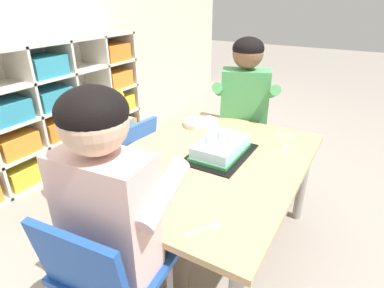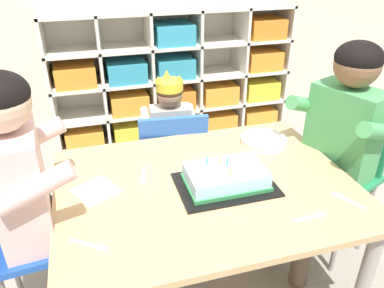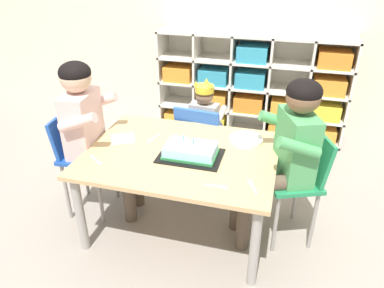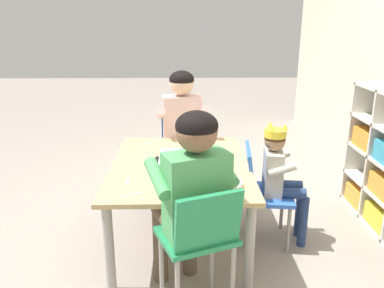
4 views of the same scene
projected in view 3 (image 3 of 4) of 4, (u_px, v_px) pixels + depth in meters
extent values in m
plane|color=gray|center=(182.00, 223.00, 2.50)|extent=(16.00, 16.00, 0.00)
cube|color=silver|center=(253.00, 81.00, 3.63)|extent=(1.78, 0.01, 0.98)
cube|color=silver|center=(164.00, 78.00, 3.70)|extent=(0.02, 0.33, 0.98)
cube|color=silver|center=(197.00, 81.00, 3.62)|extent=(0.02, 0.33, 0.98)
cube|color=silver|center=(232.00, 84.00, 3.53)|extent=(0.02, 0.33, 0.98)
cube|color=silver|center=(269.00, 88.00, 3.45)|extent=(0.02, 0.33, 0.98)
cube|color=silver|center=(307.00, 91.00, 3.37)|extent=(0.02, 0.33, 0.98)
cube|color=silver|center=(348.00, 95.00, 3.29)|extent=(0.02, 0.33, 0.98)
cube|color=silver|center=(247.00, 131.00, 3.72)|extent=(1.78, 0.33, 0.02)
cube|color=silver|center=(249.00, 109.00, 3.61)|extent=(1.78, 0.33, 0.02)
cube|color=silver|center=(250.00, 86.00, 3.49)|extent=(1.78, 0.33, 0.02)
cube|color=silver|center=(252.00, 61.00, 3.38)|extent=(1.78, 0.33, 0.02)
cube|color=silver|center=(255.00, 35.00, 3.26)|extent=(1.78, 0.33, 0.02)
cube|color=orange|center=(181.00, 117.00, 3.83)|extent=(0.27, 0.26, 0.14)
cube|color=yellow|center=(213.00, 121.00, 3.75)|extent=(0.27, 0.26, 0.14)
cube|color=orange|center=(283.00, 128.00, 3.59)|extent=(0.27, 0.26, 0.14)
cube|color=orange|center=(320.00, 133.00, 3.51)|extent=(0.27, 0.26, 0.14)
cube|color=orange|center=(214.00, 99.00, 3.64)|extent=(0.27, 0.26, 0.14)
cube|color=orange|center=(249.00, 102.00, 3.55)|extent=(0.27, 0.26, 0.14)
cube|color=orange|center=(286.00, 106.00, 3.47)|extent=(0.27, 0.26, 0.14)
cube|color=yellow|center=(324.00, 110.00, 3.39)|extent=(0.27, 0.26, 0.14)
cube|color=orange|center=(180.00, 72.00, 3.60)|extent=(0.27, 0.26, 0.14)
cube|color=teal|center=(215.00, 75.00, 3.52)|extent=(0.27, 0.26, 0.14)
cube|color=teal|center=(251.00, 78.00, 3.44)|extent=(0.27, 0.26, 0.14)
cube|color=orange|center=(329.00, 85.00, 3.28)|extent=(0.27, 0.26, 0.14)
cube|color=teal|center=(253.00, 53.00, 3.32)|extent=(0.27, 0.26, 0.14)
cube|color=orange|center=(334.00, 58.00, 3.16)|extent=(0.27, 0.26, 0.14)
cube|color=tan|center=(181.00, 154.00, 2.24)|extent=(1.16, 0.88, 0.03)
cylinder|color=#9E9993|center=(80.00, 214.00, 2.17)|extent=(0.05, 0.05, 0.53)
cylinder|color=#9E9993|center=(255.00, 247.00, 1.93)|extent=(0.05, 0.05, 0.53)
cylinder|color=#9E9993|center=(131.00, 153.00, 2.81)|extent=(0.05, 0.05, 0.53)
cylinder|color=#9E9993|center=(267.00, 172.00, 2.57)|extent=(0.05, 0.05, 0.53)
cube|color=blue|center=(203.00, 140.00, 2.84)|extent=(0.40, 0.32, 0.03)
cube|color=blue|center=(197.00, 128.00, 2.65)|extent=(0.35, 0.10, 0.30)
cylinder|color=gray|center=(225.00, 157.00, 2.97)|extent=(0.02, 0.02, 0.33)
cylinder|color=gray|center=(190.00, 150.00, 3.07)|extent=(0.02, 0.02, 0.33)
cylinder|color=gray|center=(216.00, 171.00, 2.78)|extent=(0.02, 0.02, 0.33)
cylinder|color=gray|center=(179.00, 163.00, 2.88)|extent=(0.02, 0.02, 0.33)
cube|color=#B2ADA3|center=(203.00, 122.00, 2.78)|extent=(0.22, 0.13, 0.29)
sphere|color=#997051|center=(204.00, 95.00, 2.67)|extent=(0.13, 0.13, 0.13)
ellipsoid|color=#472D19|center=(204.00, 92.00, 2.66)|extent=(0.14, 0.14, 0.10)
cylinder|color=yellow|center=(204.00, 89.00, 2.65)|extent=(0.14, 0.14, 0.05)
cone|color=yellow|center=(207.00, 80.00, 2.68)|extent=(0.04, 0.04, 0.04)
cone|color=yellow|center=(210.00, 85.00, 2.59)|extent=(0.04, 0.04, 0.04)
cone|color=yellow|center=(196.00, 83.00, 2.62)|extent=(0.04, 0.04, 0.04)
cylinder|color=navy|center=(215.00, 131.00, 2.90)|extent=(0.09, 0.22, 0.07)
cylinder|color=navy|center=(200.00, 129.00, 2.94)|extent=(0.09, 0.22, 0.07)
cylinder|color=navy|center=(218.00, 148.00, 3.08)|extent=(0.06, 0.06, 0.35)
cylinder|color=navy|center=(204.00, 145.00, 3.12)|extent=(0.06, 0.06, 0.35)
cylinder|color=#B2ADA3|center=(221.00, 114.00, 2.74)|extent=(0.06, 0.18, 0.10)
cylinder|color=#B2ADA3|center=(190.00, 110.00, 2.82)|extent=(0.06, 0.18, 0.10)
cube|color=#1E4CA8|center=(87.00, 153.00, 2.45)|extent=(0.33, 0.37, 0.03)
cube|color=#1E4CA8|center=(65.00, 133.00, 2.40)|extent=(0.09, 0.32, 0.25)
cylinder|color=gray|center=(100.00, 195.00, 2.42)|extent=(0.02, 0.02, 0.44)
cylinder|color=gray|center=(115.00, 172.00, 2.66)|extent=(0.02, 0.02, 0.44)
cylinder|color=gray|center=(66.00, 192.00, 2.45)|extent=(0.02, 0.02, 0.44)
cylinder|color=gray|center=(85.00, 169.00, 2.70)|extent=(0.02, 0.02, 0.44)
cube|color=beige|center=(83.00, 124.00, 2.34)|extent=(0.19, 0.31, 0.42)
sphere|color=#DBB293|center=(75.00, 77.00, 2.20)|extent=(0.19, 0.19, 0.19)
ellipsoid|color=black|center=(75.00, 73.00, 2.18)|extent=(0.19, 0.19, 0.14)
cylinder|color=brown|center=(103.00, 157.00, 2.33)|extent=(0.31, 0.13, 0.10)
cylinder|color=brown|center=(113.00, 144.00, 2.48)|extent=(0.31, 0.13, 0.10)
cylinder|color=brown|center=(129.00, 192.00, 2.43)|extent=(0.08, 0.08, 0.46)
cylinder|color=brown|center=(137.00, 177.00, 2.58)|extent=(0.08, 0.08, 0.46)
cylinder|color=beige|center=(78.00, 122.00, 2.14)|extent=(0.25, 0.09, 0.14)
cylinder|color=beige|center=(100.00, 101.00, 2.44)|extent=(0.25, 0.09, 0.14)
cube|color=#238451|center=(291.00, 178.00, 2.21)|extent=(0.40, 0.43, 0.03)
cube|color=#238451|center=(317.00, 156.00, 2.15)|extent=(0.18, 0.32, 0.28)
cylinder|color=gray|center=(262.00, 195.00, 2.43)|extent=(0.02, 0.02, 0.42)
cylinder|color=gray|center=(276.00, 224.00, 2.18)|extent=(0.02, 0.02, 0.42)
cylinder|color=gray|center=(296.00, 193.00, 2.45)|extent=(0.02, 0.02, 0.42)
cylinder|color=gray|center=(313.00, 221.00, 2.20)|extent=(0.02, 0.02, 0.42)
cube|color=#4C9E5B|center=(296.00, 147.00, 2.11)|extent=(0.26, 0.34, 0.42)
sphere|color=brown|center=(304.00, 96.00, 1.96)|extent=(0.19, 0.19, 0.19)
ellipsoid|color=black|center=(304.00, 91.00, 1.94)|extent=(0.19, 0.19, 0.14)
cylinder|color=brown|center=(263.00, 167.00, 2.26)|extent=(0.32, 0.20, 0.10)
cylinder|color=brown|center=(272.00, 183.00, 2.10)|extent=(0.32, 0.20, 0.10)
cylinder|color=brown|center=(237.00, 201.00, 2.36)|extent=(0.08, 0.08, 0.44)
cylinder|color=brown|center=(244.00, 219.00, 2.20)|extent=(0.08, 0.08, 0.44)
cylinder|color=#4C9E5B|center=(278.00, 121.00, 2.20)|extent=(0.25, 0.15, 0.14)
cylinder|color=#4C9E5B|center=(299.00, 148.00, 1.91)|extent=(0.25, 0.15, 0.14)
cube|color=black|center=(191.00, 156.00, 2.19)|extent=(0.38, 0.26, 0.01)
cube|color=#9ED1EF|center=(191.00, 150.00, 2.17)|extent=(0.30, 0.19, 0.07)
cube|color=#338E4C|center=(191.00, 154.00, 2.18)|extent=(0.31, 0.20, 0.02)
cylinder|color=#EFCC4C|center=(190.00, 139.00, 2.18)|extent=(0.01, 0.01, 0.04)
cylinder|color=#4CB2E5|center=(183.00, 137.00, 2.20)|extent=(0.01, 0.01, 0.04)
cylinder|color=#EFCC4C|center=(188.00, 146.00, 2.10)|extent=(0.01, 0.01, 0.04)
cylinder|color=#4CB2E5|center=(193.00, 141.00, 2.16)|extent=(0.01, 0.01, 0.04)
cylinder|color=white|center=(246.00, 140.00, 2.34)|extent=(0.21, 0.21, 0.03)
cube|color=white|center=(123.00, 138.00, 2.39)|extent=(0.20, 0.20, 0.00)
cube|color=white|center=(94.00, 158.00, 2.17)|extent=(0.09, 0.07, 0.00)
cube|color=white|center=(99.00, 163.00, 2.12)|extent=(0.04, 0.04, 0.00)
cube|color=white|center=(254.00, 189.00, 1.89)|extent=(0.05, 0.08, 0.00)
cube|color=white|center=(250.00, 182.00, 1.95)|extent=(0.03, 0.04, 0.00)
cube|color=white|center=(212.00, 186.00, 1.92)|extent=(0.09, 0.01, 0.00)
cube|color=white|center=(224.00, 187.00, 1.91)|extent=(0.04, 0.02, 0.00)
cube|color=white|center=(155.00, 137.00, 2.41)|extent=(0.03, 0.09, 0.00)
cube|color=white|center=(150.00, 141.00, 2.36)|extent=(0.03, 0.04, 0.00)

